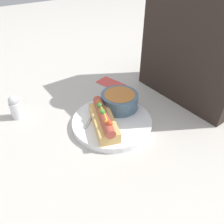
{
  "coord_description": "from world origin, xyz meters",
  "views": [
    {
      "loc": [
        0.43,
        -0.31,
        0.45
      ],
      "look_at": [
        0.0,
        0.0,
        0.05
      ],
      "focal_mm": 35.0,
      "sensor_mm": 36.0,
      "label": 1
    }
  ],
  "objects_px": {
    "hot_dog": "(104,120)",
    "seated_diner": "(202,31)",
    "salt_shaker": "(15,107)",
    "spoon": "(97,106)",
    "soup_bowl": "(119,100)"
  },
  "relations": [
    {
      "from": "hot_dog",
      "to": "spoon",
      "type": "distance_m",
      "value": 0.11
    },
    {
      "from": "soup_bowl",
      "to": "spoon",
      "type": "relative_size",
      "value": 0.93
    },
    {
      "from": "spoon",
      "to": "seated_diner",
      "type": "height_order",
      "value": "seated_diner"
    },
    {
      "from": "hot_dog",
      "to": "spoon",
      "type": "xyz_separation_m",
      "value": [
        -0.1,
        0.04,
        -0.02
      ]
    },
    {
      "from": "seated_diner",
      "to": "soup_bowl",
      "type": "bearing_deg",
      "value": -102.41
    },
    {
      "from": "salt_shaker",
      "to": "hot_dog",
      "type": "bearing_deg",
      "value": 40.55
    },
    {
      "from": "soup_bowl",
      "to": "spoon",
      "type": "bearing_deg",
      "value": -126.67
    },
    {
      "from": "soup_bowl",
      "to": "seated_diner",
      "type": "distance_m",
      "value": 0.34
    },
    {
      "from": "hot_dog",
      "to": "salt_shaker",
      "type": "bearing_deg",
      "value": -118.92
    },
    {
      "from": "soup_bowl",
      "to": "salt_shaker",
      "type": "bearing_deg",
      "value": -120.66
    },
    {
      "from": "spoon",
      "to": "seated_diner",
      "type": "bearing_deg",
      "value": -56.46
    },
    {
      "from": "hot_dog",
      "to": "seated_diner",
      "type": "distance_m",
      "value": 0.42
    },
    {
      "from": "spoon",
      "to": "seated_diner",
      "type": "relative_size",
      "value": 0.24
    },
    {
      "from": "hot_dog",
      "to": "seated_diner",
      "type": "height_order",
      "value": "seated_diner"
    },
    {
      "from": "hot_dog",
      "to": "seated_diner",
      "type": "bearing_deg",
      "value": 109.06
    }
  ]
}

